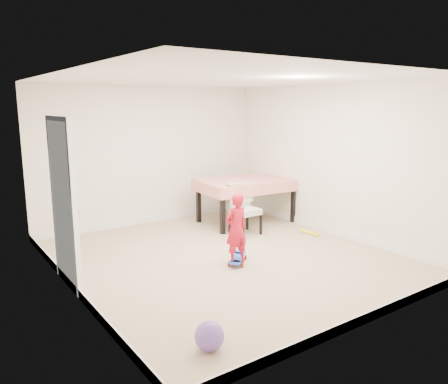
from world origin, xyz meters
TOP-DOWN VIEW (x-y plane):
  - ground at (0.00, 0.00)m, footprint 5.00×5.00m
  - ceiling at (0.00, 0.00)m, footprint 4.50×5.00m
  - wall_back at (0.00, 2.48)m, footprint 4.50×0.04m
  - wall_front at (0.00, -2.48)m, footprint 4.50×0.04m
  - wall_left at (-2.23, 0.00)m, footprint 0.04×5.00m
  - wall_right at (2.23, 0.00)m, footprint 0.04×5.00m
  - door at (-2.22, 0.30)m, footprint 0.11×0.94m
  - baseboard_back at (0.00, 2.49)m, footprint 4.50×0.02m
  - baseboard_front at (0.00, -2.49)m, footprint 4.50×0.02m
  - baseboard_left at (-2.24, 0.00)m, footprint 0.02×5.00m
  - baseboard_right at (2.24, 0.00)m, footprint 0.02×5.00m
  - dining_table at (1.47, 1.42)m, footprint 1.87×1.26m
  - dining_chair at (0.98, 0.80)m, footprint 0.50×0.58m
  - skateboard at (-0.01, -0.29)m, footprint 0.58×0.57m
  - child at (-0.09, -0.37)m, footprint 0.38×0.26m
  - balloon at (-1.59, -1.98)m, footprint 0.28×0.28m
  - foam_toy at (1.88, 0.12)m, footprint 0.07×0.40m

SIDE VIEW (x-z plane):
  - ground at x=0.00m, z-range 0.00..0.00m
  - foam_toy at x=1.88m, z-range 0.00..0.06m
  - skateboard at x=-0.01m, z-range 0.00..0.09m
  - baseboard_back at x=0.00m, z-range 0.00..0.12m
  - baseboard_front at x=0.00m, z-range 0.00..0.12m
  - baseboard_left at x=-2.24m, z-range 0.00..0.12m
  - baseboard_right at x=2.24m, z-range 0.00..0.12m
  - balloon at x=-1.59m, z-range 0.00..0.28m
  - dining_table at x=1.47m, z-range 0.00..0.84m
  - dining_chair at x=0.98m, z-range 0.00..0.89m
  - child at x=-0.09m, z-range 0.00..1.01m
  - door at x=-2.22m, z-range -0.03..2.08m
  - wall_back at x=0.00m, z-range 0.00..2.60m
  - wall_front at x=0.00m, z-range 0.00..2.60m
  - wall_left at x=-2.23m, z-range 0.00..2.60m
  - wall_right at x=2.23m, z-range 0.00..2.60m
  - ceiling at x=0.00m, z-range 2.56..2.60m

